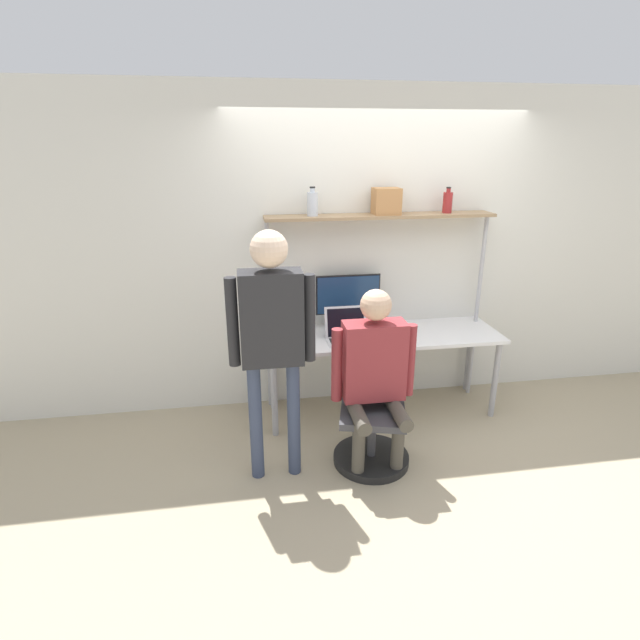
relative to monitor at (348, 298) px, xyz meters
name	(u,v)px	position (x,y,z in m)	size (l,w,h in m)	color
ground_plane	(389,430)	(0.25, -0.53, -1.00)	(12.00, 12.00, 0.00)	tan
wall_back	(374,252)	(0.25, 0.14, 0.35)	(8.00, 0.06, 2.70)	silver
desk	(382,342)	(0.25, -0.20, -0.35)	(2.00, 0.63, 0.72)	white
shelf_unit	(380,244)	(0.25, -0.02, 0.46)	(1.90, 0.25, 1.70)	#997A56
monitor	(348,298)	(0.00, 0.00, 0.00)	(0.56, 0.17, 0.47)	black
laptop	(347,331)	(-0.06, -0.26, -0.20)	(0.35, 0.26, 0.26)	silver
cell_phone	(377,337)	(0.19, -0.28, -0.27)	(0.07, 0.15, 0.01)	#264C8C
office_chair	(372,427)	(0.00, -0.89, -0.73)	(0.56, 0.56, 0.89)	black
person_seated	(375,367)	(-0.01, -0.94, -0.22)	(0.60, 0.47, 1.33)	#4C473D
person_standing	(272,326)	(-0.71, -0.96, 0.13)	(0.57, 0.24, 1.75)	#38425B
bottle_clear	(312,204)	(-0.31, -0.02, 0.80)	(0.09, 0.09, 0.23)	silver
bottle_red	(448,202)	(0.82, -0.02, 0.79)	(0.08, 0.08, 0.21)	maroon
storage_box	(386,201)	(0.30, -0.02, 0.80)	(0.21, 0.18, 0.21)	#B27A47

